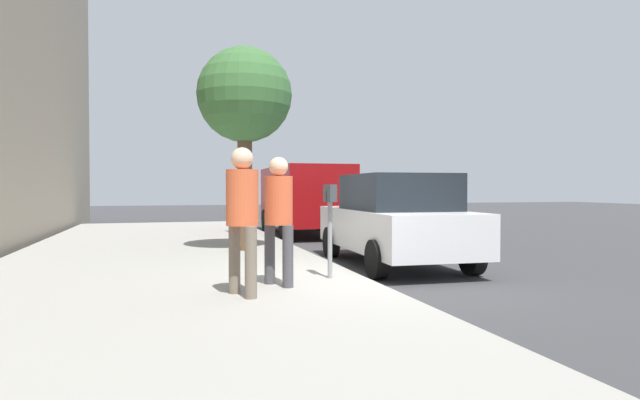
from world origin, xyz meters
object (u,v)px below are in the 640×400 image
at_px(pedestrian_bystander, 242,207).
at_px(parked_van_far, 304,196).
at_px(street_tree, 245,98).
at_px(traffic_signal, 245,151).
at_px(pedestrian_at_meter, 279,210).
at_px(parked_sedan_near, 395,220).
at_px(parking_meter, 330,211).

bearing_deg(pedestrian_bystander, parked_van_far, 49.21).
relative_size(street_tree, traffic_signal, 1.23).
bearing_deg(pedestrian_at_meter, parked_sedan_near, 10.39).
bearing_deg(pedestrian_bystander, street_tree, 59.41).
bearing_deg(parked_sedan_near, traffic_signal, 19.60).
bearing_deg(traffic_signal, parking_meter, -178.71).
xyz_separation_m(street_tree, traffic_signal, (3.66, -0.54, -0.90)).
relative_size(parking_meter, pedestrian_at_meter, 0.79).
height_order(parked_sedan_near, parked_van_far, parked_van_far).
bearing_deg(traffic_signal, parked_van_far, -58.42).
bearing_deg(pedestrian_bystander, parking_meter, 11.26).
height_order(parking_meter, pedestrian_at_meter, pedestrian_at_meter).
bearing_deg(parked_sedan_near, street_tree, 50.73).
height_order(pedestrian_bystander, street_tree, street_tree).
distance_m(pedestrian_at_meter, parked_van_far, 9.70).
distance_m(parked_sedan_near, street_tree, 4.24).
xyz_separation_m(pedestrian_bystander, traffic_signal, (8.58, -1.28, 1.31)).
bearing_deg(street_tree, parked_sedan_near, -129.27).
distance_m(pedestrian_at_meter, pedestrian_bystander, 0.81).
distance_m(parking_meter, pedestrian_bystander, 1.74).
bearing_deg(street_tree, parked_van_far, -27.84).
height_order(pedestrian_at_meter, parked_sedan_near, pedestrian_at_meter).
distance_m(pedestrian_bystander, parked_van_far, 10.40).
height_order(parking_meter, pedestrian_bystander, pedestrian_bystander).
relative_size(pedestrian_bystander, parked_sedan_near, 0.42).
relative_size(parking_meter, parked_sedan_near, 0.32).
relative_size(parked_sedan_near, street_tree, 1.01).
relative_size(pedestrian_at_meter, parked_van_far, 0.34).
relative_size(parking_meter, traffic_signal, 0.39).
bearing_deg(traffic_signal, pedestrian_at_meter, 175.02).
bearing_deg(street_tree, pedestrian_at_meter, 177.91).
height_order(pedestrian_at_meter, pedestrian_bystander, pedestrian_bystander).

